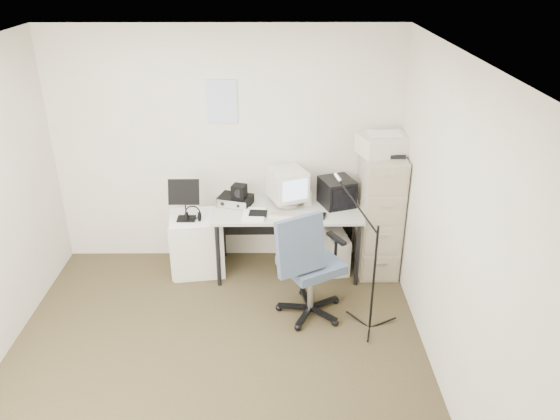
{
  "coord_description": "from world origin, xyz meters",
  "views": [
    {
      "loc": [
        0.52,
        -3.58,
        3.13
      ],
      "look_at": [
        0.55,
        0.95,
        0.95
      ],
      "focal_mm": 35.0,
      "sensor_mm": 36.0,
      "label": 1
    }
  ],
  "objects_px": {
    "filing_cabinet": "(379,214)",
    "desk": "(287,239)",
    "side_cart": "(198,244)",
    "office_chair": "(311,263)"
  },
  "relations": [
    {
      "from": "side_cart",
      "to": "filing_cabinet",
      "type": "bearing_deg",
      "value": -6.48
    },
    {
      "from": "desk",
      "to": "side_cart",
      "type": "xyz_separation_m",
      "value": [
        -0.94,
        -0.02,
        -0.04
      ]
    },
    {
      "from": "filing_cabinet",
      "to": "side_cart",
      "type": "xyz_separation_m",
      "value": [
        -1.89,
        -0.05,
        -0.32
      ]
    },
    {
      "from": "filing_cabinet",
      "to": "side_cart",
      "type": "relative_size",
      "value": 1.97
    },
    {
      "from": "office_chair",
      "to": "side_cart",
      "type": "relative_size",
      "value": 1.68
    },
    {
      "from": "filing_cabinet",
      "to": "desk",
      "type": "distance_m",
      "value": 0.99
    },
    {
      "from": "desk",
      "to": "side_cart",
      "type": "bearing_deg",
      "value": -178.89
    },
    {
      "from": "desk",
      "to": "office_chair",
      "type": "relative_size",
      "value": 1.36
    },
    {
      "from": "filing_cabinet",
      "to": "desk",
      "type": "relative_size",
      "value": 0.87
    },
    {
      "from": "desk",
      "to": "side_cart",
      "type": "distance_m",
      "value": 0.94
    }
  ]
}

